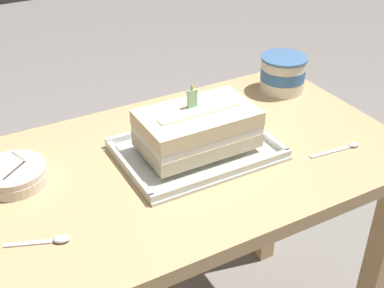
{
  "coord_description": "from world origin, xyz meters",
  "views": [
    {
      "loc": [
        -0.49,
        -0.9,
        1.44
      ],
      "look_at": [
        0.01,
        0.0,
        0.78
      ],
      "focal_mm": 48.32,
      "sensor_mm": 36.0,
      "label": 1
    }
  ],
  "objects_px": {
    "foil_tray": "(196,150)",
    "birthday_cake": "(196,128)",
    "ice_cream_tub": "(283,74)",
    "serving_spoon_by_bowls": "(344,148)",
    "bowl_stack": "(14,175)",
    "serving_spoon_near_tray": "(53,240)"
  },
  "relations": [
    {
      "from": "foil_tray",
      "to": "bowl_stack",
      "type": "relative_size",
      "value": 2.47
    },
    {
      "from": "foil_tray",
      "to": "serving_spoon_by_bowls",
      "type": "distance_m",
      "value": 0.36
    },
    {
      "from": "serving_spoon_near_tray",
      "to": "ice_cream_tub",
      "type": "bearing_deg",
      "value": 21.73
    },
    {
      "from": "foil_tray",
      "to": "birthday_cake",
      "type": "distance_m",
      "value": 0.06
    },
    {
      "from": "ice_cream_tub",
      "to": "serving_spoon_near_tray",
      "type": "distance_m",
      "value": 0.84
    },
    {
      "from": "foil_tray",
      "to": "ice_cream_tub",
      "type": "bearing_deg",
      "value": 24.04
    },
    {
      "from": "birthday_cake",
      "to": "ice_cream_tub",
      "type": "xyz_separation_m",
      "value": [
        0.39,
        0.17,
        -0.02
      ]
    },
    {
      "from": "ice_cream_tub",
      "to": "foil_tray",
      "type": "bearing_deg",
      "value": -155.96
    },
    {
      "from": "serving_spoon_near_tray",
      "to": "serving_spoon_by_bowls",
      "type": "bearing_deg",
      "value": -1.87
    },
    {
      "from": "ice_cream_tub",
      "to": "serving_spoon_by_bowls",
      "type": "xyz_separation_m",
      "value": [
        -0.06,
        -0.33,
        -0.05
      ]
    },
    {
      "from": "foil_tray",
      "to": "birthday_cake",
      "type": "height_order",
      "value": "birthday_cake"
    },
    {
      "from": "bowl_stack",
      "to": "ice_cream_tub",
      "type": "bearing_deg",
      "value": 5.75
    },
    {
      "from": "birthday_cake",
      "to": "serving_spoon_by_bowls",
      "type": "distance_m",
      "value": 0.37
    },
    {
      "from": "bowl_stack",
      "to": "ice_cream_tub",
      "type": "xyz_separation_m",
      "value": [
        0.8,
        0.08,
        0.03
      ]
    },
    {
      "from": "birthday_cake",
      "to": "serving_spoon_near_tray",
      "type": "relative_size",
      "value": 2.23
    },
    {
      "from": "ice_cream_tub",
      "to": "serving_spoon_by_bowls",
      "type": "relative_size",
      "value": 0.94
    },
    {
      "from": "serving_spoon_near_tray",
      "to": "serving_spoon_by_bowls",
      "type": "height_order",
      "value": "serving_spoon_near_tray"
    },
    {
      "from": "serving_spoon_near_tray",
      "to": "foil_tray",
      "type": "bearing_deg",
      "value": 19.36
    },
    {
      "from": "serving_spoon_near_tray",
      "to": "serving_spoon_by_bowls",
      "type": "distance_m",
      "value": 0.71
    },
    {
      "from": "bowl_stack",
      "to": "birthday_cake",
      "type": "bearing_deg",
      "value": -12.7
    },
    {
      "from": "foil_tray",
      "to": "serving_spoon_near_tray",
      "type": "xyz_separation_m",
      "value": [
        -0.39,
        -0.14,
        -0.0
      ]
    },
    {
      "from": "ice_cream_tub",
      "to": "serving_spoon_by_bowls",
      "type": "height_order",
      "value": "ice_cream_tub"
    }
  ]
}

